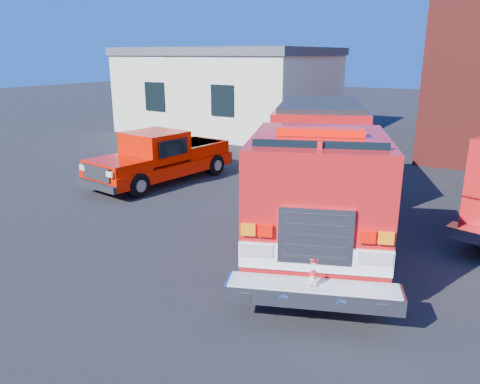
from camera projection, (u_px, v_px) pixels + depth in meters
The scene contains 4 objects.
ground at pixel (266, 232), 11.03m from camera, with size 100.00×100.00×0.00m, color black.
side_building at pixel (232, 89), 25.52m from camera, with size 10.20×8.20×4.35m.
fire_engine at pixel (318, 167), 11.16m from camera, with size 5.63×9.39×2.80m.
pickup_truck at pixel (161, 158), 15.22m from camera, with size 2.53×5.32×1.67m.
Camera 1 is at (4.75, -9.16, 4.05)m, focal length 35.00 mm.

